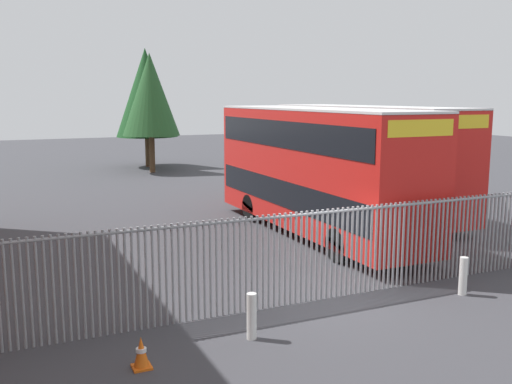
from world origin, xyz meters
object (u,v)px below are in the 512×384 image
bollard_near_left (252,316)px  double_decker_bus_near_gate (315,166)px  double_decker_bus_behind_fence_left (365,155)px  traffic_cone_by_gate (141,353)px  bollard_center_front (463,276)px

bollard_near_left → double_decker_bus_near_gate: bearing=52.2°
double_decker_bus_behind_fence_left → traffic_cone_by_gate: size_ratio=18.32×
bollard_near_left → double_decker_bus_behind_fence_left: bearing=45.7°
double_decker_bus_near_gate → double_decker_bus_behind_fence_left: bearing=32.5°
bollard_center_front → traffic_cone_by_gate: size_ratio=1.61×
traffic_cone_by_gate → bollard_near_left: bearing=8.3°
bollard_near_left → traffic_cone_by_gate: bearing=-171.7°
double_decker_bus_near_gate → traffic_cone_by_gate: size_ratio=18.32×
double_decker_bus_near_gate → traffic_cone_by_gate: 11.16m
bollard_center_front → traffic_cone_by_gate: 8.10m
double_decker_bus_near_gate → double_decker_bus_behind_fence_left: size_ratio=1.00×
double_decker_bus_near_gate → bollard_center_front: double_decker_bus_near_gate is taller
double_decker_bus_near_gate → bollard_center_front: (0.16, -6.98, -1.95)m
bollard_center_front → double_decker_bus_behind_fence_left: bearing=69.0°
bollard_near_left → bollard_center_front: same height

